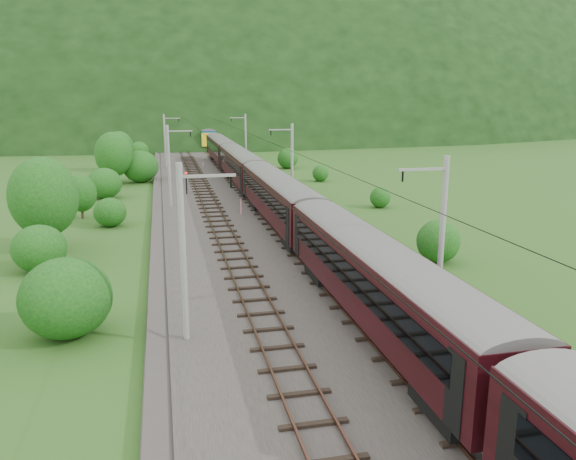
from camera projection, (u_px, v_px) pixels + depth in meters
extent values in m
plane|color=#2F5A1C|center=(318.00, 332.00, 26.92)|extent=(600.00, 600.00, 0.00)
cube|color=#38332D|center=(276.00, 268.00, 36.37)|extent=(14.00, 220.00, 0.30)
cube|color=#512F23|center=(228.00, 266.00, 35.62)|extent=(0.08, 220.00, 0.15)
cube|color=#512F23|center=(250.00, 265.00, 35.93)|extent=(0.08, 220.00, 0.15)
cube|color=black|center=(239.00, 268.00, 35.81)|extent=(2.40, 220.00, 0.12)
cube|color=#512F23|center=(301.00, 261.00, 36.65)|extent=(0.08, 220.00, 0.15)
cube|color=#512F23|center=(322.00, 260.00, 36.96)|extent=(0.08, 220.00, 0.15)
cube|color=black|center=(312.00, 263.00, 36.84)|extent=(2.40, 220.00, 0.12)
cylinder|color=gray|center=(183.00, 254.00, 24.59)|extent=(0.28, 0.28, 8.00)
cube|color=gray|center=(208.00, 176.00, 24.05)|extent=(2.40, 0.12, 0.12)
cylinder|color=black|center=(231.00, 182.00, 24.34)|extent=(0.10, 0.10, 0.50)
cylinder|color=gray|center=(169.00, 166.00, 54.94)|extent=(0.28, 0.28, 8.00)
cube|color=gray|center=(180.00, 131.00, 54.40)|extent=(2.40, 0.12, 0.12)
cylinder|color=black|center=(190.00, 134.00, 54.69)|extent=(0.10, 0.10, 0.50)
cylinder|color=gray|center=(165.00, 141.00, 85.29)|extent=(0.28, 0.28, 8.00)
cube|color=gray|center=(172.00, 118.00, 84.75)|extent=(2.40, 0.12, 0.12)
cylinder|color=black|center=(179.00, 120.00, 85.03)|extent=(0.10, 0.10, 0.50)
cylinder|color=gray|center=(163.00, 129.00, 115.63)|extent=(0.28, 0.28, 8.00)
cube|color=gray|center=(168.00, 112.00, 115.10)|extent=(2.40, 0.12, 0.12)
cylinder|color=black|center=(173.00, 114.00, 115.38)|extent=(0.10, 0.10, 0.50)
cylinder|color=gray|center=(162.00, 122.00, 145.98)|extent=(0.28, 0.28, 8.00)
cube|color=gray|center=(166.00, 109.00, 145.44)|extent=(2.40, 0.12, 0.12)
cylinder|color=black|center=(170.00, 110.00, 145.73)|extent=(0.10, 0.10, 0.50)
cylinder|color=gray|center=(442.00, 238.00, 27.25)|extent=(0.28, 0.28, 8.00)
cube|color=gray|center=(423.00, 169.00, 26.20)|extent=(2.40, 0.12, 0.12)
cylinder|color=black|center=(403.00, 176.00, 26.05)|extent=(0.10, 0.10, 0.50)
cylinder|color=gray|center=(292.00, 163.00, 57.60)|extent=(0.28, 0.28, 8.00)
cube|color=gray|center=(281.00, 130.00, 56.55)|extent=(2.40, 0.12, 0.12)
cylinder|color=black|center=(271.00, 133.00, 56.40)|extent=(0.10, 0.10, 0.50)
cylinder|color=gray|center=(246.00, 140.00, 87.95)|extent=(0.28, 0.28, 8.00)
cube|color=gray|center=(238.00, 118.00, 86.89)|extent=(2.40, 0.12, 0.12)
cylinder|color=black|center=(231.00, 120.00, 86.75)|extent=(0.10, 0.10, 0.50)
cylinder|color=gray|center=(223.00, 128.00, 118.29)|extent=(0.28, 0.28, 8.00)
cube|color=gray|center=(217.00, 112.00, 117.24)|extent=(2.40, 0.12, 0.12)
cylinder|color=black|center=(212.00, 113.00, 117.10)|extent=(0.10, 0.10, 0.50)
cylinder|color=gray|center=(210.00, 122.00, 148.64)|extent=(0.28, 0.28, 8.00)
cube|color=gray|center=(205.00, 109.00, 147.59)|extent=(2.40, 0.12, 0.12)
cylinder|color=black|center=(201.00, 110.00, 147.44)|extent=(0.10, 0.10, 0.50)
cylinder|color=black|center=(237.00, 162.00, 34.23)|extent=(0.03, 198.00, 0.03)
cylinder|color=black|center=(313.00, 160.00, 35.26)|extent=(0.03, 198.00, 0.03)
ellipsoid|color=black|center=(173.00, 119.00, 273.50)|extent=(504.00, 360.00, 244.00)
cube|color=black|center=(377.00, 279.00, 25.56)|extent=(2.82, 21.39, 2.92)
cylinder|color=slate|center=(378.00, 251.00, 25.25)|extent=(2.82, 21.29, 2.82)
cube|color=black|center=(347.00, 274.00, 25.17)|extent=(0.05, 18.83, 1.12)
cube|color=black|center=(406.00, 270.00, 25.78)|extent=(0.05, 18.83, 1.12)
cube|color=black|center=(457.00, 402.00, 18.90)|extent=(2.14, 3.11, 0.88)
cube|color=black|center=(329.00, 270.00, 33.10)|extent=(2.14, 3.11, 0.88)
cube|color=black|center=(278.00, 197.00, 46.37)|extent=(2.82, 21.39, 2.92)
cylinder|color=slate|center=(278.00, 181.00, 46.07)|extent=(2.82, 21.29, 2.82)
cube|color=black|center=(261.00, 193.00, 45.98)|extent=(0.05, 18.83, 1.12)
cube|color=black|center=(295.00, 192.00, 46.60)|extent=(0.05, 18.83, 1.12)
cube|color=black|center=(300.00, 241.00, 39.71)|extent=(2.14, 3.11, 0.88)
cube|color=black|center=(263.00, 203.00, 53.92)|extent=(2.14, 3.11, 0.88)
cube|color=black|center=(241.00, 165.00, 67.19)|extent=(2.82, 21.39, 2.92)
cylinder|color=slate|center=(241.00, 154.00, 66.88)|extent=(2.82, 21.29, 2.82)
cube|color=black|center=(229.00, 163.00, 66.80)|extent=(0.05, 18.83, 1.12)
cube|color=black|center=(253.00, 162.00, 67.41)|extent=(0.05, 18.83, 1.12)
cube|color=black|center=(251.00, 191.00, 60.53)|extent=(2.14, 3.11, 0.88)
cube|color=black|center=(233.00, 173.00, 74.73)|extent=(2.14, 3.11, 0.88)
cube|color=black|center=(221.00, 149.00, 88.00)|extent=(2.82, 21.39, 2.92)
cylinder|color=slate|center=(221.00, 140.00, 87.69)|extent=(2.82, 21.29, 2.82)
cube|color=black|center=(212.00, 147.00, 87.61)|extent=(0.05, 18.83, 1.12)
cube|color=black|center=(230.00, 146.00, 88.22)|extent=(0.05, 18.83, 1.12)
cube|color=black|center=(227.00, 167.00, 81.34)|extent=(2.14, 3.11, 0.88)
cube|color=black|center=(217.00, 156.00, 95.54)|extent=(2.14, 3.11, 0.88)
cube|color=navy|center=(206.00, 136.00, 117.11)|extent=(2.82, 17.50, 2.92)
cylinder|color=slate|center=(205.00, 129.00, 116.81)|extent=(2.82, 17.42, 2.82)
cube|color=black|center=(199.00, 134.00, 116.72)|extent=(0.05, 15.40, 1.12)
cube|color=black|center=(212.00, 134.00, 117.34)|extent=(0.05, 15.40, 1.12)
cube|color=black|center=(208.00, 147.00, 111.74)|extent=(2.14, 3.11, 0.88)
cube|color=black|center=(204.00, 142.00, 123.36)|extent=(2.14, 3.11, 0.88)
cube|color=yellow|center=(202.00, 134.00, 125.27)|extent=(2.88, 0.50, 2.63)
cube|color=yellow|center=(209.00, 140.00, 109.05)|extent=(2.88, 0.50, 2.63)
cube|color=black|center=(204.00, 125.00, 119.49)|extent=(0.08, 1.60, 0.88)
cylinder|color=red|center=(203.00, 163.00, 86.19)|extent=(0.14, 0.14, 1.30)
cylinder|color=red|center=(241.00, 207.00, 52.03)|extent=(0.15, 0.15, 1.40)
cylinder|color=black|center=(186.00, 184.00, 62.71)|extent=(0.16, 0.16, 2.27)
sphere|color=red|center=(186.00, 173.00, 62.43)|extent=(0.27, 0.27, 0.27)
ellipsoid|color=#134612|center=(66.00, 298.00, 26.05)|extent=(4.22, 4.22, 3.79)
ellipsoid|color=#134612|center=(39.00, 249.00, 35.84)|extent=(3.40, 3.40, 3.06)
ellipsoid|color=#134612|center=(110.00, 212.00, 48.32)|extent=(2.79, 2.79, 2.51)
ellipsoid|color=#134612|center=(104.00, 183.00, 61.37)|extent=(3.75, 3.75, 3.38)
ellipsoid|color=#134612|center=(140.00, 167.00, 72.80)|extent=(4.61, 4.61, 4.15)
ellipsoid|color=#134612|center=(124.00, 162.00, 86.48)|extent=(2.47, 2.47, 2.22)
ellipsoid|color=#134612|center=(139.00, 150.00, 99.55)|extent=(3.47, 3.47, 3.12)
ellipsoid|color=#134612|center=(147.00, 148.00, 111.26)|extent=(2.12, 2.12, 1.91)
cylinder|color=black|center=(47.00, 226.00, 40.54)|extent=(0.24, 0.24, 3.73)
ellipsoid|color=#134612|center=(44.00, 197.00, 40.05)|extent=(4.80, 4.80, 5.76)
cylinder|color=black|center=(82.00, 207.00, 51.47)|extent=(0.24, 0.24, 2.21)
ellipsoid|color=#134612|center=(81.00, 193.00, 51.17)|extent=(2.84, 2.84, 3.41)
cylinder|color=black|center=(115.00, 171.00, 70.83)|extent=(0.24, 0.24, 3.63)
ellipsoid|color=#134612|center=(114.00, 154.00, 70.34)|extent=(4.66, 4.66, 5.60)
cylinder|color=black|center=(120.00, 160.00, 84.07)|extent=(0.24, 0.24, 3.21)
ellipsoid|color=#134612|center=(120.00, 148.00, 83.64)|extent=(4.13, 4.13, 4.96)
ellipsoid|color=#134612|center=(438.00, 243.00, 37.91)|extent=(2.92, 2.92, 2.63)
ellipsoid|color=#134612|center=(380.00, 198.00, 56.59)|extent=(2.09, 2.09, 1.88)
ellipsoid|color=#134612|center=(321.00, 174.00, 73.88)|extent=(2.14, 2.14, 1.93)
ellipsoid|color=#134612|center=(288.00, 159.00, 86.84)|extent=(3.16, 3.16, 2.85)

